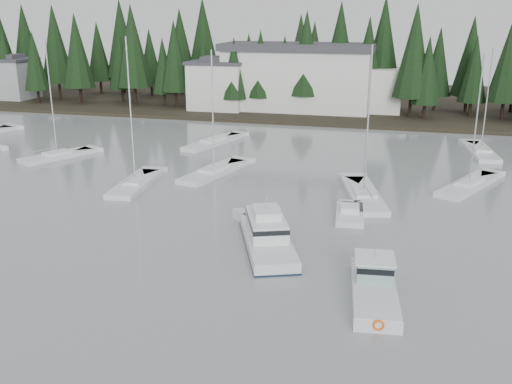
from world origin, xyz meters
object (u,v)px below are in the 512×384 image
Objects in this scene: cabin_cruiser_center at (267,238)px; sailboat_6 at (469,187)px; sailboat_9 at (364,197)px; sailboat_10 at (214,173)px; runabout_1 at (350,216)px; lobster_boat_teal at (374,290)px; house_west at (218,84)px; harbor_inn at (310,78)px; sailboat_4 at (58,157)px; sailboat_11 at (214,144)px; sailboat_5 at (135,185)px; sailboat_1 at (480,153)px; house_far_west at (11,78)px.

sailboat_6 is at bearing -60.68° from cabin_cruiser_center.
sailboat_9 is 1.07× the size of sailboat_10.
cabin_cruiser_center is at bearing 139.99° from runabout_1.
sailboat_10 is at bearing 31.00° from lobster_boat_teal.
house_west is 1.76× the size of runabout_1.
sailboat_4 reaches higher than harbor_inn.
runabout_1 is at bearing 158.35° from sailboat_9.
cabin_cruiser_center is 19.99m from sailboat_10.
sailboat_9 reaches higher than sailboat_11.
house_west is 0.32× the size of harbor_inn.
sailboat_4 is at bearing 116.82° from sailboat_6.
sailboat_10 is 2.44× the size of runabout_1.
lobster_boat_teal is 29.53m from sailboat_5.
sailboat_6 is at bearing -73.13° from sailboat_9.
lobster_boat_teal is 0.54× the size of sailboat_4.
runabout_1 is (-0.69, -5.59, 0.06)m from sailboat_9.
sailboat_11 is (-32.70, -3.18, -0.01)m from sailboat_1.
lobster_boat_teal is at bearing -169.48° from sailboat_6.
house_west is 50.27m from sailboat_9.
sailboat_9 is at bearing 143.01° from sailboat_1.
lobster_boat_teal is 13.98m from runabout_1.
sailboat_9 is 16.34m from sailboat_10.
cabin_cruiser_center is (21.94, -54.88, -4.01)m from house_west.
sailboat_1 is 24.17m from sailboat_9.
sailboat_10 is 1.10× the size of sailboat_11.
sailboat_10 is (19.90, -1.93, -0.02)m from sailboat_4.
sailboat_5 is 1.11× the size of sailboat_10.
sailboat_4 is 2.60× the size of runabout_1.
harbor_inn is 2.09× the size of sailboat_4.
sailboat_11 is at bearing -105.85° from harbor_inn.
sailboat_1 is 50.16m from sailboat_4.
sailboat_11 reaches higher than house_far_west.
house_west reaches higher than cabin_cruiser_center.
cabin_cruiser_center is 0.73× the size of sailboat_9.
house_far_west is 0.64× the size of sailboat_10.
house_west is at bearing -167.48° from harbor_inn.
sailboat_6 reaches higher than runabout_1.
house_far_west is 88.03m from sailboat_6.
cabin_cruiser_center is 0.71× the size of sailboat_5.
house_far_west is 0.82× the size of cabin_cruiser_center.
sailboat_1 is 0.92× the size of sailboat_9.
cabin_cruiser_center is 19.51m from sailboat_5.
sailboat_4 is 16.06m from sailboat_5.
sailboat_1 is 32.85m from sailboat_11.
house_west reaches higher than lobster_boat_teal.
cabin_cruiser_center is (63.94, -56.88, -3.76)m from house_far_west.
sailboat_11 is at bearing 88.86° from sailboat_1.
sailboat_1 is at bearing 17.20° from sailboat_6.
cabin_cruiser_center is at bearing 168.04° from sailboat_6.
sailboat_11 is (-14.64, 30.93, -0.58)m from cabin_cruiser_center.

